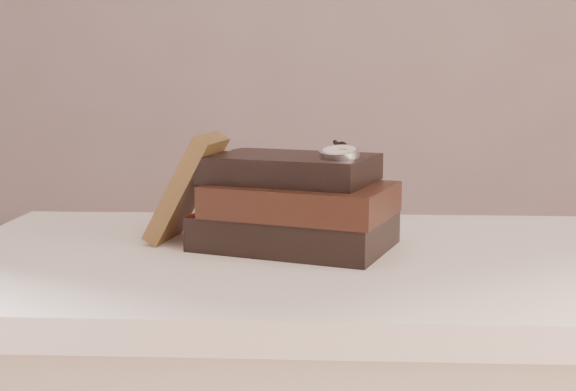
{
  "coord_description": "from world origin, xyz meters",
  "views": [
    {
      "loc": [
        0.04,
        -0.66,
        0.99
      ],
      "look_at": [
        -0.02,
        0.38,
        0.82
      ],
      "focal_mm": 46.26,
      "sensor_mm": 36.0,
      "label": 1
    }
  ],
  "objects": [
    {
      "name": "table",
      "position": [
        0.0,
        0.35,
        0.66
      ],
      "size": [
        1.0,
        0.6,
        0.75
      ],
      "color": "white",
      "rests_on": "ground"
    },
    {
      "name": "book_stack",
      "position": [
        -0.01,
        0.38,
        0.81
      ],
      "size": [
        0.31,
        0.26,
        0.13
      ],
      "color": "black",
      "rests_on": "table"
    },
    {
      "name": "pocket_watch",
      "position": [
        0.05,
        0.35,
        0.89
      ],
      "size": [
        0.07,
        0.16,
        0.02
      ],
      "color": "silver",
      "rests_on": "book_stack"
    },
    {
      "name": "journal",
      "position": [
        -0.17,
        0.42,
        0.83
      ],
      "size": [
        0.12,
        0.12,
        0.16
      ],
      "primitive_type": "cube",
      "rotation": [
        0.0,
        0.5,
        -0.17
      ],
      "color": "#43301A",
      "rests_on": "table"
    },
    {
      "name": "eyeglasses",
      "position": [
        -0.07,
        0.5,
        0.83
      ],
      "size": [
        0.15,
        0.16,
        0.05
      ],
      "color": "silver",
      "rests_on": "book_stack"
    }
  ]
}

